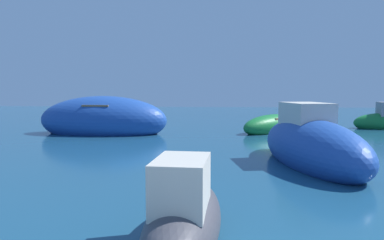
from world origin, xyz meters
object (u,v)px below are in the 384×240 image
moored_boat_2 (311,146)px  moored_boat_5 (384,121)px  moored_boat_1 (273,126)px  moored_boat_3 (103,120)px  moored_boat_4 (184,218)px

moored_boat_2 → moored_boat_5: (6.43, 9.91, -0.12)m
moored_boat_1 → moored_boat_3: bearing=-36.1°
moored_boat_2 → moored_boat_1: bearing=168.7°
moored_boat_4 → moored_boat_5: (9.55, 15.39, 0.07)m
moored_boat_1 → moored_boat_5: (6.42, 2.16, 0.10)m
moored_boat_1 → moored_boat_4: (-3.13, -13.23, 0.02)m
moored_boat_3 → moored_boat_4: bearing=115.3°
moored_boat_4 → moored_boat_3: bearing=27.1°
moored_boat_2 → moored_boat_4: 6.31m
moored_boat_5 → moored_boat_4: bearing=62.0°
moored_boat_3 → moored_boat_4: moored_boat_3 is taller
moored_boat_1 → moored_boat_5: size_ratio=1.23×
moored_boat_1 → moored_boat_2: (-0.02, -7.75, 0.21)m
moored_boat_5 → moored_boat_1: bearing=22.4°
moored_boat_1 → moored_boat_4: bearing=31.9°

